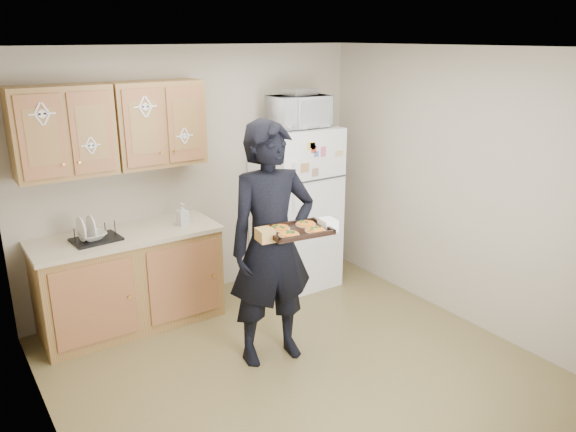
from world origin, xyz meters
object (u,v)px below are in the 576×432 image
Objects in this scene: microwave at (299,112)px; dish_rack at (95,232)px; refrigerator at (296,207)px; person at (272,245)px; baking_tray at (297,231)px.

microwave reaches higher than dish_rack.
dish_rack is at bearing 179.40° from refrigerator.
microwave is 1.47× the size of dish_rack.
person is at bearing -47.09° from dish_rack.
person is 1.70m from microwave.
microwave is at bearing 54.71° from person.
refrigerator is 1.75m from baking_tray.
dish_rack is at bearing 177.85° from microwave.
baking_tray is 0.81× the size of microwave.
refrigerator reaches higher than dish_rack.
baking_tray is at bearing -74.53° from person.
person is at bearing -131.80° from refrigerator.
person is (-1.00, -1.12, 0.14)m from refrigerator.
person is at bearing -133.19° from microwave.
person reaches higher than refrigerator.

